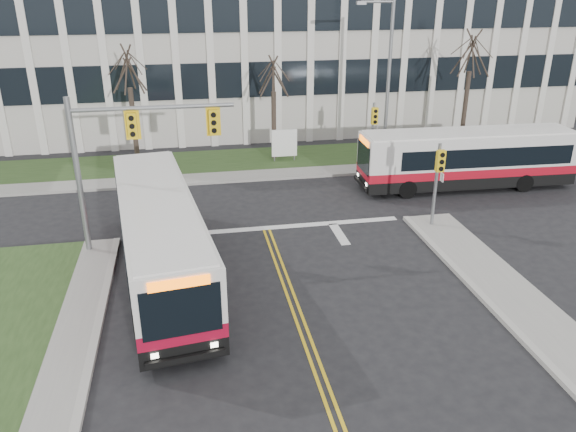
% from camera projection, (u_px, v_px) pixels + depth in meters
% --- Properties ---
extents(ground, '(120.00, 120.00, 0.00)m').
position_uv_depth(ground, '(305.00, 336.00, 17.22)').
color(ground, black).
rests_on(ground, ground).
extents(sidewalk_cross, '(44.00, 1.60, 0.14)m').
position_uv_depth(sidewalk_cross, '(335.00, 171.00, 31.80)').
color(sidewalk_cross, '#9E9B93').
rests_on(sidewalk_cross, ground).
extents(building_lawn, '(44.00, 5.00, 0.12)m').
position_uv_depth(building_lawn, '(323.00, 157.00, 34.34)').
color(building_lawn, '#2A431C').
rests_on(building_lawn, ground).
extents(office_building, '(40.00, 16.00, 12.00)m').
position_uv_depth(office_building, '(287.00, 37.00, 42.89)').
color(office_building, '#B5B0A7').
rests_on(office_building, ground).
extents(mast_arm_signal, '(6.11, 0.38, 6.20)m').
position_uv_depth(mast_arm_signal, '(121.00, 147.00, 21.10)').
color(mast_arm_signal, slate).
rests_on(mast_arm_signal, ground).
extents(signal_pole_near, '(0.34, 0.39, 3.80)m').
position_uv_depth(signal_pole_near, '(438.00, 174.00, 23.70)').
color(signal_pole_near, slate).
rests_on(signal_pole_near, ground).
extents(signal_pole_far, '(0.34, 0.39, 3.80)m').
position_uv_depth(signal_pole_far, '(373.00, 126.00, 31.40)').
color(signal_pole_far, slate).
rests_on(signal_pole_far, ground).
extents(streetlight, '(2.15, 0.25, 9.20)m').
position_uv_depth(streetlight, '(386.00, 75.00, 31.22)').
color(streetlight, slate).
rests_on(streetlight, ground).
extents(directory_sign, '(1.50, 0.12, 2.00)m').
position_uv_depth(directory_sign, '(284.00, 143.00, 33.03)').
color(directory_sign, slate).
rests_on(directory_sign, ground).
extents(tree_left, '(1.80, 1.80, 7.70)m').
position_uv_depth(tree_left, '(128.00, 71.00, 30.36)').
color(tree_left, '#42352B').
rests_on(tree_left, ground).
extents(tree_mid, '(1.80, 1.80, 6.82)m').
position_uv_depth(tree_mid, '(273.00, 78.00, 32.13)').
color(tree_mid, '#42352B').
rests_on(tree_mid, ground).
extents(tree_right, '(1.80, 1.80, 8.25)m').
position_uv_depth(tree_right, '(471.00, 55.00, 33.58)').
color(tree_right, '#42352B').
rests_on(tree_right, ground).
extents(bus_main, '(3.93, 11.69, 3.06)m').
position_uv_depth(bus_main, '(160.00, 239.00, 20.05)').
color(bus_main, silver).
rests_on(bus_main, ground).
extents(bus_cross, '(11.09, 2.74, 2.94)m').
position_uv_depth(bus_cross, '(466.00, 160.00, 28.96)').
color(bus_cross, silver).
rests_on(bus_cross, ground).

